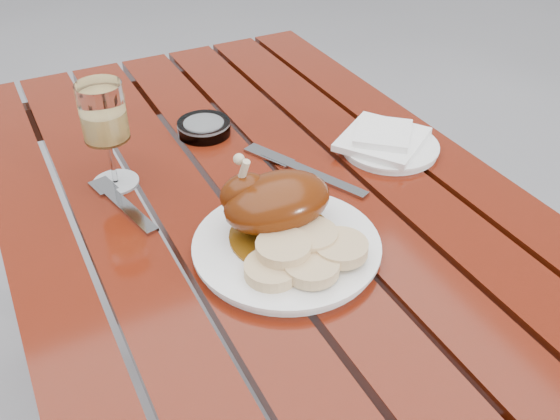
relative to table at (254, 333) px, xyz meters
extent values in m
cube|color=maroon|center=(0.00, 0.00, 0.00)|extent=(0.80, 1.20, 0.75)
cylinder|color=white|center=(-0.03, -0.19, 0.38)|extent=(0.30, 0.30, 0.02)
cylinder|color=#623A0B|center=(-0.03, -0.18, 0.39)|extent=(0.16, 0.16, 0.00)
ellipsoid|color=#682707|center=(-0.02, -0.15, 0.44)|extent=(0.16, 0.11, 0.08)
ellipsoid|color=#682707|center=(-0.06, -0.13, 0.45)|extent=(0.08, 0.05, 0.06)
cylinder|color=#C6B28C|center=(-0.07, -0.12, 0.47)|extent=(0.02, 0.04, 0.09)
cylinder|color=#E2BE8A|center=(-0.08, -0.25, 0.40)|extent=(0.08, 0.08, 0.02)
cylinder|color=#E2BE8A|center=(-0.03, -0.27, 0.41)|extent=(0.08, 0.08, 0.02)
cylinder|color=#E2BE8A|center=(0.02, -0.26, 0.41)|extent=(0.08, 0.08, 0.02)
cylinder|color=#E2BE8A|center=(0.00, -0.22, 0.41)|extent=(0.08, 0.08, 0.02)
cylinder|color=#E2BE8A|center=(-0.05, -0.23, 0.42)|extent=(0.08, 0.08, 0.02)
cylinder|color=#F4CB6E|center=(-0.20, 0.10, 0.47)|extent=(0.09, 0.09, 0.18)
cylinder|color=white|center=(0.27, -0.02, 0.38)|extent=(0.23, 0.23, 0.01)
cube|color=white|center=(0.26, -0.01, 0.40)|extent=(0.20, 0.20, 0.01)
cylinder|color=#B2B7BC|center=(-0.01, 0.19, 0.39)|extent=(0.11, 0.11, 0.03)
cube|color=gray|center=(-0.21, 0.02, 0.38)|extent=(0.06, 0.17, 0.01)
cube|color=gray|center=(0.11, -0.03, 0.38)|extent=(0.11, 0.21, 0.01)
camera|label=1|loc=(-0.35, -0.81, 0.96)|focal=40.00mm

